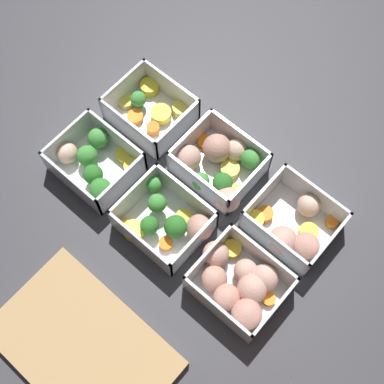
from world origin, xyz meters
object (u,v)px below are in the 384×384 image
Objects in this scene: container_far_left at (239,284)px; container_far_center at (169,221)px; container_near_center at (219,165)px; container_near_right at (151,109)px; container_near_left at (294,227)px; container_far_right at (94,163)px.

container_far_center is at bearing -1.98° from container_far_left.
container_near_center is at bearing -88.48° from container_far_center.
container_near_right is at bearing -39.49° from container_far_center.
container_near_left is at bearing 178.16° from container_near_center.
container_near_center is 0.17m from container_near_right.
container_far_right is (0.34, 0.14, 0.00)m from container_near_left.
container_near_center is 1.06× the size of container_near_right.
container_near_center is at bearing -140.08° from container_far_right.
container_near_left is at bearing -141.81° from container_far_center.
container_far_left is (0.01, 0.14, 0.00)m from container_near_left.
container_far_left is 0.33m from container_far_right.
container_near_right is 0.15m from container_far_right.
container_far_left is at bearing 86.97° from container_near_left.
container_far_center is 1.04× the size of container_far_right.
container_far_left and container_far_center have the same top height.
container_near_left is 0.98× the size of container_far_center.
container_near_right is at bearing -2.72° from container_near_center.
container_near_right and container_far_left have the same top height.
container_far_right is at bearing 39.92° from container_near_center.
container_far_right is at bearing 21.91° from container_near_left.
container_near_center and container_near_right have the same top height.
container_far_left is at bearing -179.93° from container_far_right.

